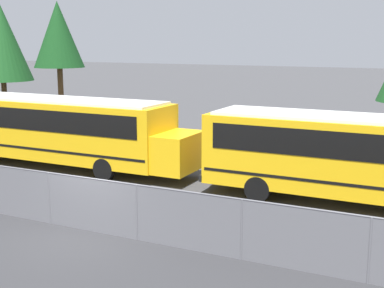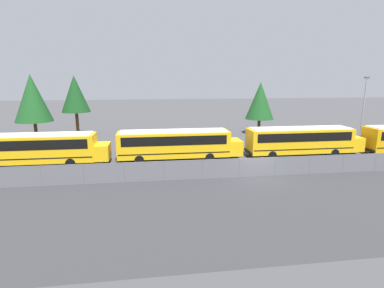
{
  "view_description": "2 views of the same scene",
  "coord_description": "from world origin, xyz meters",
  "px_view_note": "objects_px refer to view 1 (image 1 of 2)",
  "views": [
    {
      "loc": [
        9.16,
        -12.02,
        5.49
      ],
      "look_at": [
        0.94,
        4.68,
        1.86
      ],
      "focal_mm": 50.0,
      "sensor_mm": 36.0,
      "label": 1
    },
    {
      "loc": [
        -8.64,
        -22.96,
        7.96
      ],
      "look_at": [
        -4.7,
        5.69,
        1.69
      ],
      "focal_mm": 28.0,
      "sensor_mm": 36.0,
      "label": 2
    }
  ],
  "objects_px": {
    "school_bus_2": "(59,127)",
    "school_bus_3": "(376,155)",
    "tree_1": "(58,35)",
    "tree_0": "(1,41)"
  },
  "relations": [
    {
      "from": "tree_0",
      "to": "tree_1",
      "type": "height_order",
      "value": "tree_0"
    },
    {
      "from": "school_bus_2",
      "to": "tree_0",
      "type": "xyz_separation_m",
      "value": [
        -18.62,
        15.21,
        3.61
      ]
    },
    {
      "from": "school_bus_2",
      "to": "tree_0",
      "type": "height_order",
      "value": "tree_0"
    },
    {
      "from": "school_bus_3",
      "to": "tree_1",
      "type": "bearing_deg",
      "value": 149.02
    },
    {
      "from": "school_bus_2",
      "to": "school_bus_3",
      "type": "relative_size",
      "value": 1.0
    },
    {
      "from": "school_bus_3",
      "to": "tree_1",
      "type": "relative_size",
      "value": 1.46
    },
    {
      "from": "school_bus_3",
      "to": "tree_0",
      "type": "bearing_deg",
      "value": 154.45
    },
    {
      "from": "tree_1",
      "to": "tree_0",
      "type": "bearing_deg",
      "value": -174.35
    },
    {
      "from": "school_bus_2",
      "to": "school_bus_3",
      "type": "distance_m",
      "value": 13.22
    },
    {
      "from": "school_bus_2",
      "to": "tree_1",
      "type": "distance_m",
      "value": 20.87
    }
  ]
}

